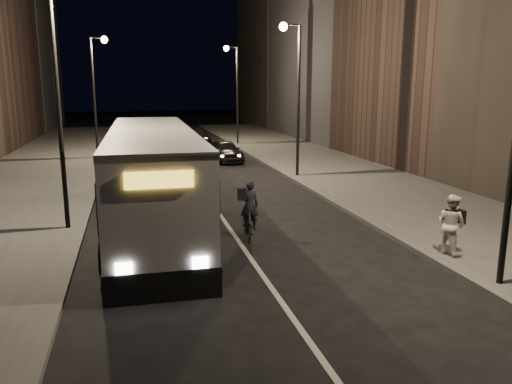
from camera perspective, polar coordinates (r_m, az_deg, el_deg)
ground at (r=15.26m, az=-0.86°, el=-7.26°), size 180.00×180.00×0.00m
sidewalk_right at (r=30.80m, az=8.65°, el=2.65°), size 7.00×70.00×0.16m
sidewalk_left at (r=28.94m, az=-24.21°, el=1.12°), size 7.00×70.00×0.16m
building_row_right at (r=46.10m, az=11.40°, el=18.65°), size 8.00×61.00×21.00m
streetlight_right_near at (r=13.21m, az=27.26°, el=12.11°), size 1.20×0.44×8.12m
streetlight_right_mid at (r=27.41m, az=4.37°, el=12.69°), size 1.20×0.44×8.12m
streetlight_right_far at (r=42.89m, az=-2.51°, el=12.49°), size 1.20×0.44×8.12m
streetlight_left_near at (r=18.14m, az=-21.06°, el=12.27°), size 1.20×0.44×8.12m
streetlight_left_far at (r=36.08m, az=-17.70°, el=12.02°), size 1.20×0.44×8.12m
city_bus at (r=18.13m, az=-11.72°, el=1.95°), size 3.30×13.32×3.57m
cyclist_on_bicycle at (r=16.74m, az=-0.87°, el=-3.09°), size 0.85×1.82×2.02m
pedestrian_woman at (r=15.75m, az=21.41°, el=-3.46°), size 0.92×1.04×1.80m
car_near at (r=33.87m, az=-3.57°, el=4.72°), size 2.20×4.43×1.45m
car_mid at (r=36.39m, az=-10.07°, el=4.95°), size 1.46×3.97×1.30m
car_far at (r=44.71m, az=-6.84°, el=6.37°), size 2.37×4.78×1.33m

